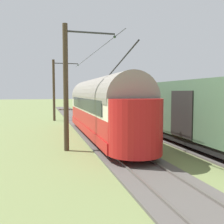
{
  "coord_description": "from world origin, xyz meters",
  "views": [
    {
      "loc": [
        6.44,
        16.52,
        3.26
      ],
      "look_at": [
        1.57,
        -1.35,
        1.83
      ],
      "focal_mm": 40.69,
      "sensor_mm": 36.0,
      "label": 1
    }
  ],
  "objects_px": {
    "catenary_pole_foreground": "(55,89)",
    "track_end_bumper": "(117,115)",
    "switch_stand": "(137,115)",
    "catenary_pole_mid_near": "(67,85)",
    "vintage_streetcar": "(102,107)",
    "boxcar_adjacent": "(204,112)"
  },
  "relations": [
    {
      "from": "catenary_pole_foreground",
      "to": "track_end_bumper",
      "type": "distance_m",
      "value": 8.21
    },
    {
      "from": "switch_stand",
      "to": "catenary_pole_foreground",
      "type": "bearing_deg",
      "value": -14.03
    },
    {
      "from": "track_end_bumper",
      "to": "switch_stand",
      "type": "bearing_deg",
      "value": 122.76
    },
    {
      "from": "catenary_pole_mid_near",
      "to": "switch_stand",
      "type": "bearing_deg",
      "value": -124.7
    },
    {
      "from": "catenary_pole_foreground",
      "to": "switch_stand",
      "type": "height_order",
      "value": "catenary_pole_foreground"
    },
    {
      "from": "catenary_pole_mid_near",
      "to": "switch_stand",
      "type": "height_order",
      "value": "catenary_pole_mid_near"
    },
    {
      "from": "vintage_streetcar",
      "to": "catenary_pole_mid_near",
      "type": "relative_size",
      "value": 2.32
    },
    {
      "from": "catenary_pole_foreground",
      "to": "switch_stand",
      "type": "distance_m",
      "value": 9.94
    },
    {
      "from": "vintage_streetcar",
      "to": "catenary_pole_foreground",
      "type": "height_order",
      "value": "catenary_pole_foreground"
    },
    {
      "from": "vintage_streetcar",
      "to": "boxcar_adjacent",
      "type": "height_order",
      "value": "vintage_streetcar"
    },
    {
      "from": "switch_stand",
      "to": "track_end_bumper",
      "type": "height_order",
      "value": "switch_stand"
    },
    {
      "from": "vintage_streetcar",
      "to": "track_end_bumper",
      "type": "relative_size",
      "value": 8.99
    },
    {
      "from": "catenary_pole_foreground",
      "to": "vintage_streetcar",
      "type": "bearing_deg",
      "value": 102.57
    },
    {
      "from": "boxcar_adjacent",
      "to": "catenary_pole_mid_near",
      "type": "bearing_deg",
      "value": -12.91
    },
    {
      "from": "vintage_streetcar",
      "to": "catenary_pole_mid_near",
      "type": "bearing_deg",
      "value": 51.67
    },
    {
      "from": "boxcar_adjacent",
      "to": "catenary_pole_foreground",
      "type": "bearing_deg",
      "value": -66.51
    },
    {
      "from": "catenary_pole_mid_near",
      "to": "track_end_bumper",
      "type": "height_order",
      "value": "catenary_pole_mid_near"
    },
    {
      "from": "catenary_pole_mid_near",
      "to": "boxcar_adjacent",
      "type": "bearing_deg",
      "value": 167.09
    },
    {
      "from": "catenary_pole_mid_near",
      "to": "track_end_bumper",
      "type": "distance_m",
      "value": 17.89
    },
    {
      "from": "vintage_streetcar",
      "to": "switch_stand",
      "type": "distance_m",
      "value": 11.91
    },
    {
      "from": "catenary_pole_foreground",
      "to": "switch_stand",
      "type": "bearing_deg",
      "value": 165.97
    },
    {
      "from": "vintage_streetcar",
      "to": "track_end_bumper",
      "type": "distance_m",
      "value": 13.49
    }
  ]
}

